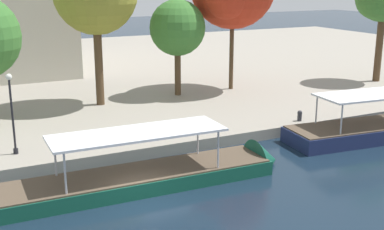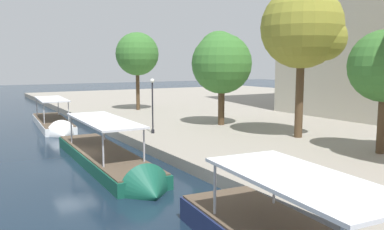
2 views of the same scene
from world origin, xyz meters
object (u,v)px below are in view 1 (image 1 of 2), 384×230
Objects in this scene: tour_boat_1 at (162,177)px; tour_boat_2 at (378,131)px; mooring_bollard_0 at (300,115)px; tree_1 at (179,29)px; lamp_post at (12,110)px.

tour_boat_2 is at bearing 4.19° from tour_boat_1.
mooring_bollard_0 is at bearing 20.85° from tour_boat_1.
tour_boat_2 is at bearing -42.63° from mooring_bollard_0.
tree_1 is at bearing 63.29° from tour_boat_1.
lamp_post is 0.58× the size of tree_1.
tour_boat_2 is 17.21m from tree_1.
tour_boat_2 is at bearing -61.77° from tree_1.
tour_boat_2 is (15.73, 0.78, 0.06)m from tour_boat_1.
tour_boat_2 is 2.68× the size of lamp_post.
tree_1 reaches higher than tour_boat_1.
tree_1 is at bearing 109.88° from mooring_bollard_0.
mooring_bollard_0 is at bearing -70.12° from tree_1.
tree_1 reaches higher than tour_boat_2.
tour_boat_1 is 20.64× the size of mooring_bollard_0.
lamp_post is at bearing 138.43° from tour_boat_1.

